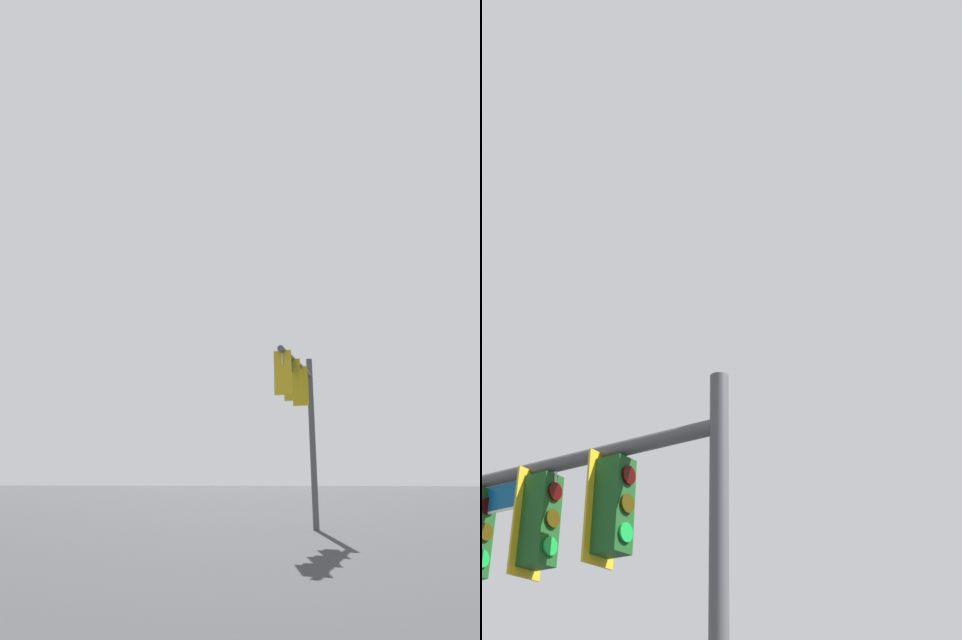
% 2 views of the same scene
% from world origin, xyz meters
% --- Properties ---
extents(signal_pole_near, '(4.20, 0.79, 5.81)m').
position_xyz_m(signal_pole_near, '(-6.31, -8.91, 4.18)').
color(signal_pole_near, '#47474C').
rests_on(signal_pole_near, ground_plane).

